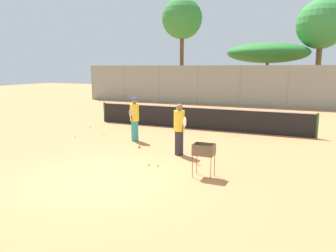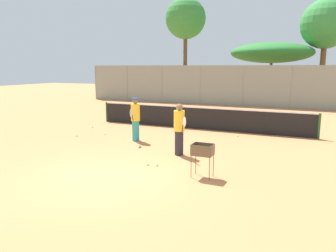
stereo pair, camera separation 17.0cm
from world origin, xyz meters
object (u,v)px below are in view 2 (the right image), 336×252
tennis_net (198,118)px  player_red_cap (179,129)px  parked_car (171,91)px  player_white_outfit (135,119)px  ball_cart (202,152)px

tennis_net → player_red_cap: 4.83m
tennis_net → parked_car: size_ratio=2.53×
player_white_outfit → player_red_cap: size_ratio=0.99×
player_white_outfit → ball_cart: bearing=38.9°
tennis_net → ball_cart: bearing=-69.8°
tennis_net → player_red_cap: player_red_cap is taller
player_white_outfit → parked_car: size_ratio=0.41×
tennis_net → player_white_outfit: bearing=-112.8°
parked_car → tennis_net: bearing=-61.3°
ball_cart → player_white_outfit: bearing=141.2°
tennis_net → ball_cart: tennis_net is taller
player_red_cap → ball_cart: size_ratio=1.90×
player_red_cap → ball_cart: player_red_cap is taller
player_white_outfit → parked_car: (-6.36, 17.72, -0.24)m
tennis_net → ball_cart: 6.98m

